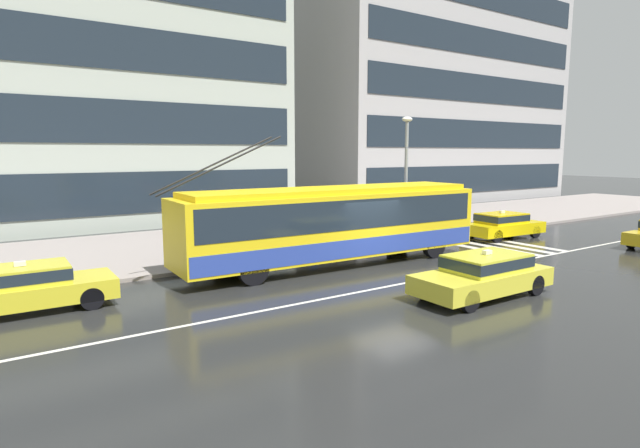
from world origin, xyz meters
TOP-DOWN VIEW (x-y plane):
  - ground_plane at (0.00, 0.00)m, footprint 160.00×160.00m
  - sidewalk_slab at (0.00, 9.01)m, footprint 80.00×10.00m
  - crosswalk_stripe_edge_near at (6.38, 1.01)m, footprint 0.44×4.40m
  - crosswalk_stripe_inner_a at (7.28, 1.01)m, footprint 0.44×4.40m
  - crosswalk_stripe_center at (8.18, 1.01)m, footprint 0.44×4.40m
  - crosswalk_stripe_inner_b at (9.08, 1.01)m, footprint 0.44×4.40m
  - lane_centre_line at (0.00, -1.20)m, footprint 72.00×0.14m
  - trolleybus at (-0.80, 2.41)m, footprint 12.92×2.92m
  - taxi_oncoming_near at (0.36, -3.63)m, footprint 4.51×1.82m
  - taxi_ahead_of_bus at (9.75, 2.62)m, footprint 4.36×2.05m
  - taxi_queued_behind_bus at (-11.08, 2.31)m, footprint 4.32×1.79m
  - bus_shelter at (-3.51, 5.99)m, footprint 3.59×1.56m
  - pedestrian_at_shelter at (1.19, 6.92)m, footprint 0.50×0.50m
  - pedestrian_approaching_curb at (-3.93, 6.46)m, footprint 1.49×1.49m
  - pedestrian_walking_past at (-1.89, 6.54)m, footprint 1.45×1.45m
  - street_lamp at (5.02, 4.69)m, footprint 0.60×0.32m
  - office_tower_corner_left at (-4.68, 21.46)m, footprint 20.29×12.43m
  - office_tower_corner_right at (23.32, 23.11)m, footprint 26.06×15.99m

SIDE VIEW (x-z plane):
  - ground_plane at x=0.00m, z-range 0.00..0.00m
  - lane_centre_line at x=0.00m, z-range 0.00..0.01m
  - crosswalk_stripe_edge_near at x=6.38m, z-range 0.00..0.01m
  - crosswalk_stripe_inner_a at x=7.28m, z-range 0.00..0.01m
  - crosswalk_stripe_center at x=8.18m, z-range 0.00..0.01m
  - crosswalk_stripe_inner_b at x=9.08m, z-range 0.00..0.01m
  - sidewalk_slab at x=0.00m, z-range 0.00..0.14m
  - taxi_queued_behind_bus at x=-11.08m, z-range 0.01..1.40m
  - taxi_ahead_of_bus at x=9.75m, z-range 0.01..1.40m
  - taxi_oncoming_near at x=0.36m, z-range 0.01..1.40m
  - pedestrian_at_shelter at x=1.19m, z-range 0.29..1.96m
  - trolleybus at x=-0.80m, z-range -0.79..4.05m
  - pedestrian_approaching_curb at x=-3.93m, z-range 0.73..2.63m
  - pedestrian_walking_past at x=-1.89m, z-range 0.76..2.75m
  - bus_shelter at x=-3.51m, z-range 0.75..3.32m
  - street_lamp at x=5.02m, z-range 0.73..6.53m
  - office_tower_corner_left at x=-4.68m, z-range 0.01..19.51m
  - office_tower_corner_right at x=23.32m, z-range 0.01..22.91m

